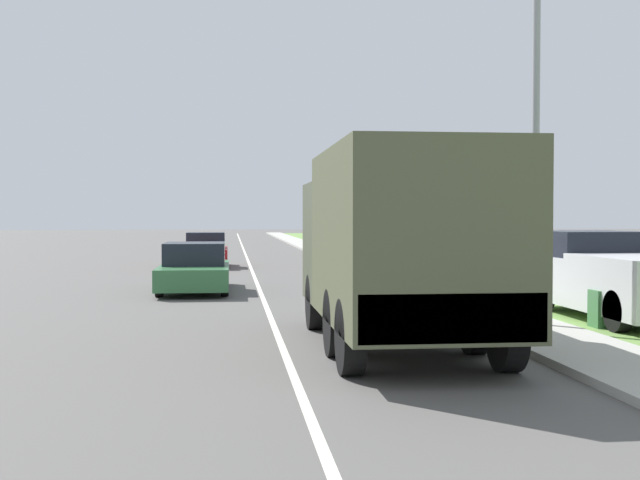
{
  "coord_description": "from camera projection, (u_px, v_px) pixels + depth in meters",
  "views": [
    {
      "loc": [
        -0.82,
        -0.14,
        2.1
      ],
      "look_at": [
        0.73,
        13.71,
        1.69
      ],
      "focal_mm": 45.0,
      "sensor_mm": 36.0,
      "label": 1
    }
  ],
  "objects": [
    {
      "name": "car_nearest_ahead",
      "position": [
        195.0,
        269.0,
        22.55
      ],
      "size": [
        1.9,
        4.86,
        1.36
      ],
      "color": "#336B3D",
      "rests_on": "ground"
    },
    {
      "name": "ground_plane",
      "position": [
        247.0,
        259.0,
        40.03
      ],
      "size": [
        180.0,
        180.0,
        0.0
      ],
      "primitive_type": "plane",
      "color": "#565451"
    },
    {
      "name": "lane_centre_stripe",
      "position": [
        247.0,
        259.0,
        40.03
      ],
      "size": [
        0.12,
        120.0,
        0.0
      ],
      "color": "silver",
      "rests_on": "ground"
    },
    {
      "name": "utility_box",
      "position": [
        607.0,
        309.0,
        15.04
      ],
      "size": [
        0.55,
        0.45,
        0.7
      ],
      "color": "#3D7042",
      "rests_on": "grass_strip_right"
    },
    {
      "name": "pickup_truck",
      "position": [
        615.0,
        276.0,
        16.37
      ],
      "size": [
        2.03,
        5.17,
        1.76
      ],
      "color": "silver",
      "rests_on": "grass_strip_right"
    },
    {
      "name": "lamp_post",
      "position": [
        526.0,
        86.0,
        14.63
      ],
      "size": [
        1.69,
        0.24,
        7.38
      ],
      "color": "gray",
      "rests_on": "sidewalk_right"
    },
    {
      "name": "car_second_ahead",
      "position": [
        206.0,
        251.0,
        33.26
      ],
      "size": [
        1.76,
        3.91,
        1.45
      ],
      "color": "maroon",
      "rests_on": "ground"
    },
    {
      "name": "military_truck",
      "position": [
        399.0,
        241.0,
        12.65
      ],
      "size": [
        2.44,
        6.56,
        3.1
      ],
      "color": "#474C38",
      "rests_on": "ground"
    },
    {
      "name": "grass_strip_right",
      "position": [
        421.0,
        257.0,
        41.02
      ],
      "size": [
        7.0,
        120.0,
        0.02
      ],
      "color": "#6B9347",
      "rests_on": "ground"
    },
    {
      "name": "sidewalk_right",
      "position": [
        336.0,
        257.0,
        40.53
      ],
      "size": [
        1.8,
        120.0,
        0.12
      ],
      "color": "#ADAAA3",
      "rests_on": "ground"
    }
  ]
}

